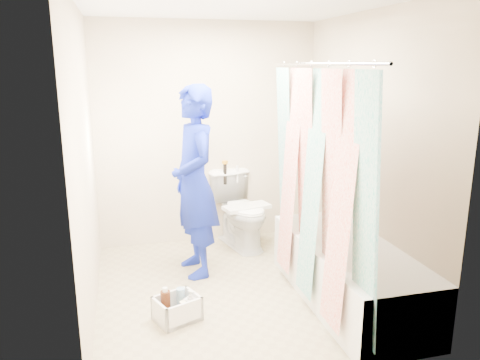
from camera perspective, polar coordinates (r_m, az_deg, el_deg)
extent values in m
plane|color=tan|center=(4.28, -0.38, -13.17)|extent=(2.60, 2.60, 0.00)
cube|color=white|center=(3.83, -0.44, 20.71)|extent=(2.40, 2.60, 0.02)
cube|color=beige|center=(5.13, -3.95, 5.52)|extent=(2.40, 0.02, 2.40)
cube|color=beige|center=(2.67, 6.39, -2.40)|extent=(2.40, 0.02, 2.40)
cube|color=beige|center=(3.78, -18.36, 1.80)|extent=(0.02, 2.60, 2.40)
cube|color=beige|center=(4.33, 15.24, 3.48)|extent=(0.02, 2.60, 2.40)
cube|color=silver|center=(4.09, 12.99, -10.99)|extent=(0.70, 1.75, 0.50)
cube|color=white|center=(4.00, 13.15, -8.26)|extent=(0.58, 1.63, 0.06)
cylinder|color=silver|center=(3.57, 9.66, 13.78)|extent=(0.02, 1.90, 0.02)
cube|color=white|center=(3.69, 9.08, -0.80)|extent=(0.06, 1.75, 1.80)
imported|color=white|center=(5.10, 0.13, -3.70)|extent=(0.62, 0.88, 0.81)
cube|color=white|center=(4.97, 0.84, -3.32)|extent=(0.53, 0.32, 0.04)
cylinder|color=black|center=(5.14, -1.84, 0.77)|extent=(0.04, 0.04, 0.24)
cylinder|color=#C68417|center=(5.12, -1.85, 2.18)|extent=(0.06, 0.06, 0.03)
cylinder|color=silver|center=(5.22, -0.34, 0.72)|extent=(0.03, 0.03, 0.19)
imported|color=#0D1389|center=(4.33, -5.57, -0.26)|extent=(0.52, 0.70, 1.78)
cube|color=silver|center=(3.85, -7.63, -16.32)|extent=(0.40, 0.36, 0.03)
cube|color=silver|center=(3.75, -9.76, -15.87)|extent=(0.12, 0.25, 0.19)
cube|color=silver|center=(3.87, -5.65, -14.68)|extent=(0.12, 0.25, 0.19)
cube|color=silver|center=(3.72, -6.74, -16.02)|extent=(0.31, 0.14, 0.19)
cube|color=silver|center=(3.90, -8.54, -14.56)|extent=(0.31, 0.14, 0.19)
cylinder|color=#3F1B0C|center=(3.79, -9.05, -14.73)|extent=(0.08, 0.08, 0.22)
cylinder|color=silver|center=(3.86, -7.22, -14.27)|extent=(0.07, 0.07, 0.19)
cylinder|color=#F8EBC2|center=(3.77, -6.96, -15.45)|extent=(0.05, 0.05, 0.14)
cylinder|color=#3F1B0C|center=(3.74, -8.20, -16.41)|extent=(0.06, 0.06, 0.06)
cylinder|color=yellow|center=(3.72, -8.22, -15.90)|extent=(0.07, 0.07, 0.01)
imported|color=silver|center=(3.80, -6.04, -14.65)|extent=(0.13, 0.13, 0.21)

